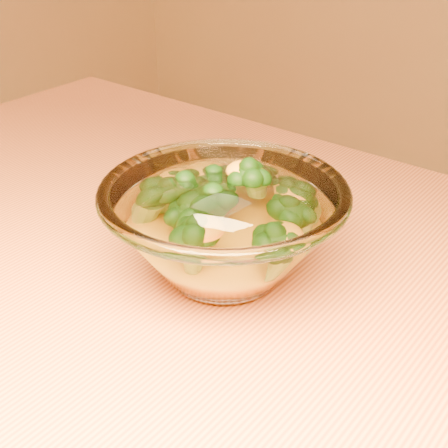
# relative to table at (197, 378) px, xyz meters

# --- Properties ---
(table) EXTENTS (1.20, 0.80, 0.75)m
(table) POSITION_rel_table_xyz_m (0.00, 0.00, 0.00)
(table) COLOR #BF6D39
(table) RESTS_ON ground
(glass_bowl) EXTENTS (0.23, 0.23, 0.10)m
(glass_bowl) POSITION_rel_table_xyz_m (-0.00, 0.05, 0.15)
(glass_bowl) COLOR white
(glass_bowl) RESTS_ON table
(cheese_sauce) EXTENTS (0.13, 0.13, 0.04)m
(cheese_sauce) POSITION_rel_table_xyz_m (-0.00, 0.05, 0.13)
(cheese_sauce) COLOR orange
(cheese_sauce) RESTS_ON glass_bowl
(broccoli_heap) EXTENTS (0.17, 0.15, 0.08)m
(broccoli_heap) POSITION_rel_table_xyz_m (-0.01, 0.05, 0.17)
(broccoli_heap) COLOR black
(broccoli_heap) RESTS_ON cheese_sauce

